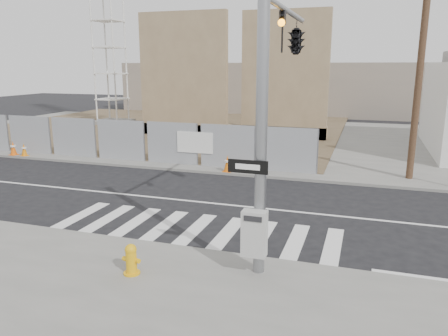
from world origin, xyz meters
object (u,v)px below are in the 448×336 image
(fire_hydrant, at_px, (131,259))
(traffic_cone_d, at_px, (227,164))
(traffic_cone_c, at_px, (116,151))
(signal_pole, at_px, (286,65))
(crane_tower, at_px, (107,8))
(traffic_cone_a, at_px, (13,148))
(traffic_cone_b, at_px, (24,150))

(fire_hydrant, relative_size, traffic_cone_d, 0.97)
(traffic_cone_c, distance_m, traffic_cone_d, 6.42)
(signal_pole, height_order, crane_tower, crane_tower)
(traffic_cone_a, xyz_separation_m, traffic_cone_b, (0.70, 0.00, -0.04))
(signal_pole, height_order, fire_hydrant, signal_pole)
(crane_tower, bearing_deg, signal_pole, -47.43)
(traffic_cone_d, bearing_deg, crane_tower, 137.30)
(fire_hydrant, distance_m, traffic_cone_a, 16.32)
(signal_pole, distance_m, traffic_cone_c, 13.08)
(signal_pole, distance_m, traffic_cone_d, 8.43)
(traffic_cone_b, bearing_deg, traffic_cone_c, 11.75)
(signal_pole, xyz_separation_m, crane_tower, (-17.49, 19.05, 4.24))
(crane_tower, xyz_separation_m, traffic_cone_c, (7.52, -11.76, -8.55))
(traffic_cone_c, relative_size, traffic_cone_d, 0.98)
(traffic_cone_b, bearing_deg, traffic_cone_a, 180.00)
(fire_hydrant, relative_size, traffic_cone_c, 0.99)
(traffic_cone_c, bearing_deg, traffic_cone_a, -169.69)
(fire_hydrant, xyz_separation_m, traffic_cone_b, (-12.15, 10.05, -0.04))
(signal_pole, height_order, traffic_cone_c, signal_pole)
(crane_tower, relative_size, traffic_cone_b, 27.81)
(fire_hydrant, bearing_deg, traffic_cone_d, 114.44)
(traffic_cone_a, bearing_deg, crane_tower, 98.55)
(fire_hydrant, bearing_deg, traffic_cone_c, 142.44)
(fire_hydrant, distance_m, traffic_cone_b, 15.77)
(fire_hydrant, height_order, traffic_cone_a, traffic_cone_a)
(signal_pole, relative_size, traffic_cone_d, 9.41)
(crane_tower, bearing_deg, traffic_cone_c, -57.42)
(signal_pole, xyz_separation_m, fire_hydrant, (-2.72, -3.79, -4.30))
(traffic_cone_a, bearing_deg, traffic_cone_b, 0.00)
(traffic_cone_b, relative_size, traffic_cone_c, 0.90)
(traffic_cone_a, bearing_deg, traffic_cone_c, 10.31)
(signal_pole, bearing_deg, traffic_cone_a, 158.09)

